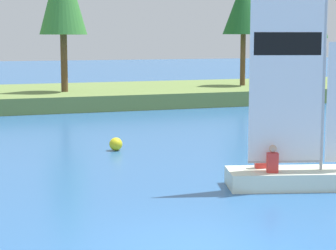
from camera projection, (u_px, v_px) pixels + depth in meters
name	position (u px, v px, depth m)	size (l,w,h in m)	color
ground_plane	(194.00, 249.00, 11.88)	(200.00, 200.00, 0.00)	#2D609E
shore_bank	(23.00, 98.00, 37.24)	(80.00, 10.34, 0.87)	olive
shoreline_tree_midleft	(244.00, 6.00, 40.35)	(2.67, 2.67, 6.94)	brown
shoreline_tree_centre	(314.00, 5.00, 45.04)	(2.13, 2.13, 7.88)	brown
sailboat	(329.00, 167.00, 16.78)	(4.81, 2.49, 6.53)	silver
channel_buoy	(116.00, 144.00, 22.20)	(0.46, 0.46, 0.46)	yellow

